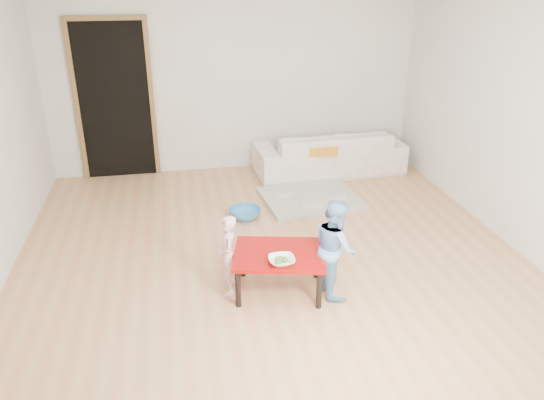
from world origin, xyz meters
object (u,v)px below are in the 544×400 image
object	(u,v)px
sofa	(329,152)
child_blue	(335,248)
red_table	(279,272)
child_pink	(228,256)
bowl	(282,261)
basin	(245,213)

from	to	relation	value
sofa	child_blue	world-z (taller)	child_blue
red_table	child_blue	size ratio (longest dim) A/B	0.89
child_pink	child_blue	bearing A→B (deg)	80.75
red_table	child_pink	distance (m)	0.48
sofa	child_pink	size ratio (longest dim) A/B	2.76
bowl	sofa	bearing A→B (deg)	66.58
child_pink	child_blue	size ratio (longest dim) A/B	0.84
child_pink	basin	bearing A→B (deg)	167.15
red_table	basin	distance (m)	1.55
sofa	child_blue	size ratio (longest dim) A/B	2.31
bowl	child_blue	size ratio (longest dim) A/B	0.25
red_table	child_blue	world-z (taller)	child_blue
sofa	red_table	world-z (taller)	sofa
sofa	basin	xyz separation A→B (m)	(-1.36, -1.26, -0.24)
bowl	child_pink	size ratio (longest dim) A/B	0.30
sofa	bowl	xyz separation A→B (m)	(-1.29, -2.98, 0.12)
child_blue	basin	bearing A→B (deg)	15.80
basin	child_blue	bearing A→B (deg)	-70.93
sofa	child_blue	xyz separation A→B (m)	(-0.80, -2.89, 0.14)
bowl	child_pink	bearing A→B (deg)	148.98
bowl	red_table	bearing A→B (deg)	84.88
child_blue	sofa	bearing A→B (deg)	-18.77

